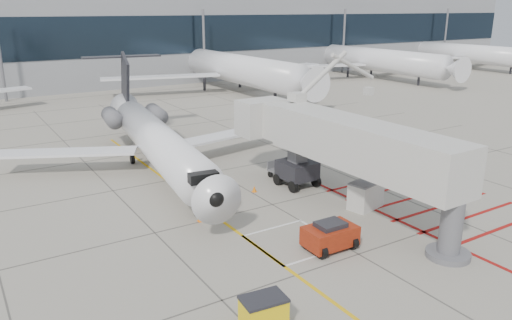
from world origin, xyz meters
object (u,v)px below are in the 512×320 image
pushback_tug (330,235)px  jet_bridge (360,154)px  regional_jet (164,128)px  spill_bin (264,314)px

pushback_tug → jet_bridge: bearing=32.1°
jet_bridge → regional_jet: bearing=121.2°
regional_jet → jet_bridge: bearing=-50.2°
regional_jet → spill_bin: (-3.60, -18.74, -3.26)m
regional_jet → spill_bin: regional_jet is taller
regional_jet → jet_bridge: regional_jet is taller
regional_jet → jet_bridge: (7.56, -12.06, -0.15)m
regional_jet → jet_bridge: 14.23m
jet_bridge → pushback_tug: (-4.42, -2.66, -3.06)m
pushback_tug → spill_bin: bearing=-148.3°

